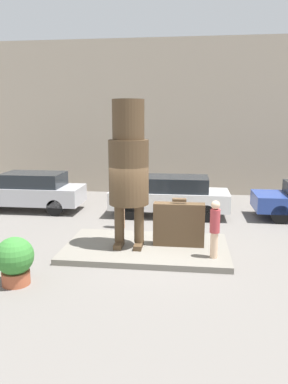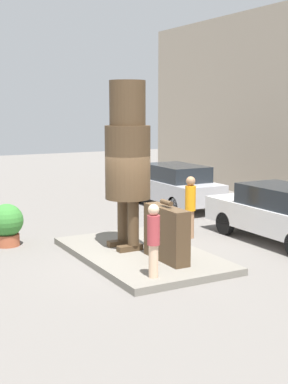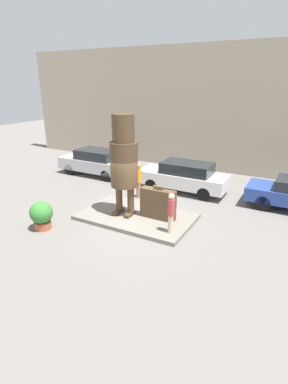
# 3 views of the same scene
# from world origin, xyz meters

# --- Properties ---
(ground_plane) EXTENTS (60.00, 60.00, 0.00)m
(ground_plane) POSITION_xyz_m (0.00, 0.00, 0.00)
(ground_plane) COLOR slate
(pedestal) EXTENTS (4.73, 2.83, 0.16)m
(pedestal) POSITION_xyz_m (0.00, 0.00, 0.08)
(pedestal) COLOR slate
(pedestal) RESTS_ON ground_plane
(statue_figure) EXTENTS (1.13, 1.13, 4.16)m
(statue_figure) POSITION_xyz_m (-0.49, -0.11, 2.60)
(statue_figure) COLOR #4C3823
(statue_figure) RESTS_ON pedestal
(giant_suitcase) EXTENTS (1.47, 0.38, 1.42)m
(giant_suitcase) POSITION_xyz_m (0.93, 0.16, 0.80)
(giant_suitcase) COLOR #4C3823
(giant_suitcase) RESTS_ON pedestal
(tourist) EXTENTS (0.26, 0.26, 1.56)m
(tourist) POSITION_xyz_m (1.90, -0.73, 1.02)
(tourist) COLOR beige
(tourist) RESTS_ON pedestal
(parked_car_silver) EXTENTS (4.46, 1.74, 1.60)m
(parked_car_silver) POSITION_xyz_m (-5.38, 4.27, 0.84)
(parked_car_silver) COLOR #B7B7BC
(parked_car_silver) RESTS_ON ground_plane
(parked_car_white) EXTENTS (4.63, 1.71, 1.58)m
(parked_car_white) POSITION_xyz_m (0.49, 4.09, 0.83)
(parked_car_white) COLOR silver
(parked_car_white) RESTS_ON ground_plane
(planter_pot) EXTENTS (0.89, 0.89, 1.14)m
(planter_pot) POSITION_xyz_m (-2.77, -2.59, 0.61)
(planter_pot) COLOR #AD5638
(planter_pot) RESTS_ON ground_plane
(worker_hivis) EXTENTS (0.30, 0.30, 1.77)m
(worker_hivis) POSITION_xyz_m (-1.14, 2.20, 0.97)
(worker_hivis) COLOR #A87A56
(worker_hivis) RESTS_ON ground_plane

